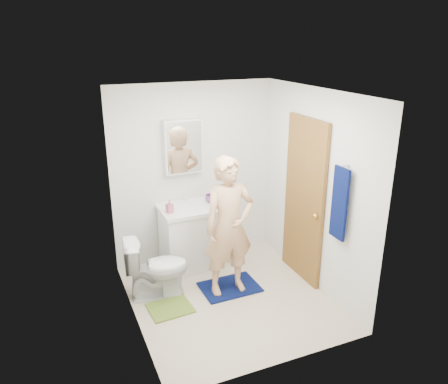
{
  "coord_description": "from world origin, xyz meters",
  "views": [
    {
      "loc": [
        -1.79,
        -4.08,
        2.94
      ],
      "look_at": [
        0.04,
        0.25,
        1.25
      ],
      "focal_mm": 35.0,
      "sensor_mm": 36.0,
      "label": 1
    }
  ],
  "objects_px": {
    "toilet": "(157,268)",
    "man": "(229,227)",
    "medicine_cabinet": "(183,146)",
    "towel": "(339,204)",
    "toothbrush_cup": "(210,198)",
    "soap_dispenser": "(169,206)",
    "vanity_cabinet": "(191,238)"
  },
  "relations": [
    {
      "from": "medicine_cabinet",
      "to": "toilet",
      "type": "relative_size",
      "value": 0.95
    },
    {
      "from": "vanity_cabinet",
      "to": "man",
      "type": "height_order",
      "value": "man"
    },
    {
      "from": "medicine_cabinet",
      "to": "towel",
      "type": "bearing_deg",
      "value": -55.39
    },
    {
      "from": "towel",
      "to": "toilet",
      "type": "relative_size",
      "value": 1.09
    },
    {
      "from": "soap_dispenser",
      "to": "toothbrush_cup",
      "type": "relative_size",
      "value": 1.3
    },
    {
      "from": "vanity_cabinet",
      "to": "medicine_cabinet",
      "type": "relative_size",
      "value": 1.14
    },
    {
      "from": "towel",
      "to": "soap_dispenser",
      "type": "distance_m",
      "value": 2.06
    },
    {
      "from": "vanity_cabinet",
      "to": "soap_dispenser",
      "type": "bearing_deg",
      "value": -164.89
    },
    {
      "from": "vanity_cabinet",
      "to": "towel",
      "type": "bearing_deg",
      "value": -51.53
    },
    {
      "from": "toothbrush_cup",
      "to": "soap_dispenser",
      "type": "bearing_deg",
      "value": -166.13
    },
    {
      "from": "soap_dispenser",
      "to": "man",
      "type": "xyz_separation_m",
      "value": [
        0.51,
        -0.69,
        -0.08
      ]
    },
    {
      "from": "medicine_cabinet",
      "to": "toothbrush_cup",
      "type": "xyz_separation_m",
      "value": [
        0.3,
        -0.16,
        -0.7
      ]
    },
    {
      "from": "medicine_cabinet",
      "to": "soap_dispenser",
      "type": "relative_size",
      "value": 4.12
    },
    {
      "from": "vanity_cabinet",
      "to": "man",
      "type": "xyz_separation_m",
      "value": [
        0.21,
        -0.78,
        0.46
      ]
    },
    {
      "from": "vanity_cabinet",
      "to": "soap_dispenser",
      "type": "xyz_separation_m",
      "value": [
        -0.3,
        -0.08,
        0.54
      ]
    },
    {
      "from": "vanity_cabinet",
      "to": "towel",
      "type": "height_order",
      "value": "towel"
    },
    {
      "from": "medicine_cabinet",
      "to": "man",
      "type": "distance_m",
      "value": 1.26
    },
    {
      "from": "towel",
      "to": "toothbrush_cup",
      "type": "height_order",
      "value": "towel"
    },
    {
      "from": "soap_dispenser",
      "to": "toilet",
      "type": "bearing_deg",
      "value": -125.12
    },
    {
      "from": "toilet",
      "to": "toothbrush_cup",
      "type": "xyz_separation_m",
      "value": [
        0.91,
        0.59,
        0.53
      ]
    },
    {
      "from": "vanity_cabinet",
      "to": "soap_dispenser",
      "type": "height_order",
      "value": "soap_dispenser"
    },
    {
      "from": "toothbrush_cup",
      "to": "vanity_cabinet",
      "type": "bearing_deg",
      "value": -167.38
    },
    {
      "from": "towel",
      "to": "man",
      "type": "bearing_deg",
      "value": 143.91
    },
    {
      "from": "soap_dispenser",
      "to": "man",
      "type": "relative_size",
      "value": 0.1
    },
    {
      "from": "toilet",
      "to": "man",
      "type": "distance_m",
      "value": 0.99
    },
    {
      "from": "toilet",
      "to": "soap_dispenser",
      "type": "xyz_separation_m",
      "value": [
        0.31,
        0.44,
        0.57
      ]
    },
    {
      "from": "man",
      "to": "soap_dispenser",
      "type": "bearing_deg",
      "value": 125.69
    },
    {
      "from": "man",
      "to": "medicine_cabinet",
      "type": "bearing_deg",
      "value": 101.26
    },
    {
      "from": "toilet",
      "to": "man",
      "type": "relative_size",
      "value": 0.44
    },
    {
      "from": "towel",
      "to": "soap_dispenser",
      "type": "bearing_deg",
      "value": 136.51
    },
    {
      "from": "towel",
      "to": "soap_dispenser",
      "type": "height_order",
      "value": "towel"
    },
    {
      "from": "medicine_cabinet",
      "to": "toilet",
      "type": "xyz_separation_m",
      "value": [
        -0.61,
        -0.75,
        -1.23
      ]
    }
  ]
}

